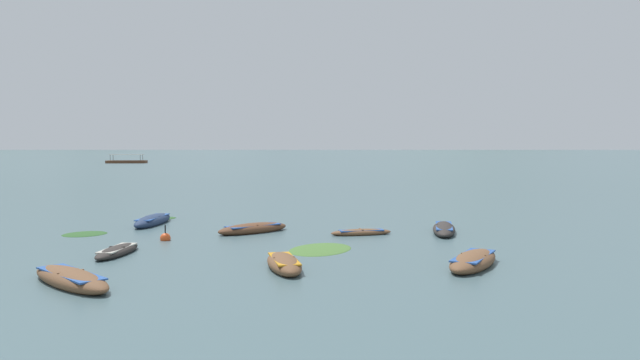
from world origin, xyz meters
The scene contains 17 objects.
ground_plane centered at (0.00, 1500.00, 0.00)m, with size 6000.00×6000.00×0.00m, color #476066.
mountain_1 centered at (-1118.69, 2262.94, 180.62)m, with size 968.68×968.68×361.25m, color #4C5B56.
mountain_2 centered at (-377.62, 2318.37, 133.70)m, with size 642.20×642.20×267.40m, color slate.
mountain_3 centered at (482.57, 2418.89, 203.21)m, with size 1017.87×1017.87×406.42m, color slate.
rowboat_0 centered at (-4.92, 23.60, 0.18)m, with size 3.67×3.57×0.58m.
rowboat_1 centered at (-8.43, 12.43, 0.19)m, with size 4.14×3.69×0.60m.
rowboat_2 centered at (4.37, 16.11, 0.20)m, with size 2.84×4.14×0.63m.
rowboat_3 centered at (4.48, 24.22, 0.18)m, with size 1.60×4.50×0.56m.
rowboat_4 centered at (-10.96, 26.16, 0.20)m, with size 1.13×4.51×0.66m.
rowboat_5 centered at (0.41, 23.20, 0.11)m, with size 3.10×1.63×0.36m.
rowboat_6 centered at (-2.24, 15.17, 0.19)m, with size 2.03×3.48×0.60m.
rowboat_7 centered at (-9.13, 17.39, 0.13)m, with size 0.99×3.25×0.42m.
ferry_0 centered at (-62.54, 145.84, 0.45)m, with size 10.71×5.11×2.54m.
mooring_buoy centered at (-8.42, 20.89, 0.10)m, with size 0.47×0.47×0.85m.
weed_patch_0 centered at (-12.94, 22.40, 0.00)m, with size 2.10×1.90×0.14m, color #2D5628.
weed_patch_1 centered at (-11.42, 28.48, 0.00)m, with size 1.30×2.16×0.14m, color #2D5628.
weed_patch_3 centered at (-1.26, 19.07, 0.00)m, with size 3.32×2.38×0.14m, color #477033.
Camera 1 is at (0.42, -4.33, 4.19)m, focal length 32.32 mm.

